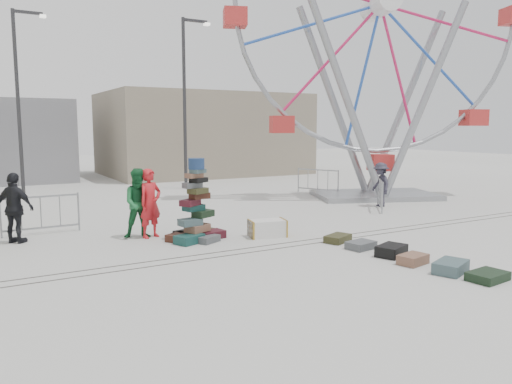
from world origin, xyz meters
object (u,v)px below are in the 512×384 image
ferris_wheel (380,30)px  barricade_dummy_c (41,215)px  suitcase_tower (196,217)px  barricade_wheel_front (380,194)px  pedestrian_grey (381,185)px  lamp_post_left (20,92)px  pedestrian_red (150,203)px  steamer_trunk (267,228)px  pedestrian_black (15,208)px  barricade_wheel_back (318,181)px  pedestrian_green (140,203)px  lamp_post_right (186,94)px

ferris_wheel → barricade_dummy_c: bearing=-154.6°
suitcase_tower → barricade_wheel_front: (7.71, 1.29, -0.05)m
ferris_wheel → pedestrian_grey: ferris_wheel is taller
lamp_post_left → pedestrian_red: bearing=-80.0°
barricade_wheel_front → steamer_trunk: bearing=147.2°
ferris_wheel → pedestrian_black: ferris_wheel is taller
barricade_wheel_back → pedestrian_green: (-9.58, -4.96, 0.38)m
lamp_post_right → pedestrian_green: bearing=-118.6°
lamp_post_right → lamp_post_left: size_ratio=1.00×
barricade_dummy_c → barricade_wheel_back: 12.26m
ferris_wheel → barricade_wheel_front: ferris_wheel is taller
barricade_dummy_c → pedestrian_black: pedestrian_black is taller
ferris_wheel → barricade_dummy_c: (-13.12, -0.89, -6.29)m
lamp_post_right → pedestrian_red: bearing=-117.2°
pedestrian_black → lamp_post_left: bearing=-52.4°
ferris_wheel → barricade_wheel_back: (-1.28, 2.29, -6.29)m
suitcase_tower → barricade_wheel_front: suitcase_tower is taller
pedestrian_red → pedestrian_green: bearing=134.3°
barricade_wheel_back → lamp_post_left: bearing=-145.6°
lamp_post_left → steamer_trunk: size_ratio=8.20×
lamp_post_right → pedestrian_grey: 10.36m
pedestrian_red → suitcase_tower: bearing=-64.5°
lamp_post_left → steamer_trunk: lamp_post_left is taller
lamp_post_left → suitcase_tower: size_ratio=3.72×
lamp_post_right → pedestrian_red: (-4.94, -9.64, -3.55)m
suitcase_tower → barricade_wheel_back: (8.40, 5.95, -0.05)m
lamp_post_right → pedestrian_black: 12.35m
pedestrian_black → barricade_wheel_back: bearing=-118.5°
barricade_wheel_front → pedestrian_red: size_ratio=1.08×
steamer_trunk → lamp_post_right: bearing=91.5°
ferris_wheel → steamer_trunk: ferris_wheel is taller
steamer_trunk → pedestrian_grey: bearing=33.0°
lamp_post_right → ferris_wheel: 9.20m
lamp_post_left → pedestrian_green: lamp_post_left is taller
pedestrian_red → barricade_wheel_back: bearing=7.5°
suitcase_tower → barricade_dummy_c: bearing=122.4°
pedestrian_grey → lamp_post_right: bearing=-137.6°
lamp_post_right → pedestrian_green: 11.41m
pedestrian_grey → barricade_wheel_back: bearing=-166.1°
lamp_post_right → barricade_wheel_back: bearing=-46.2°
barricade_wheel_back → pedestrian_red: (-9.33, -5.07, 0.38)m
ferris_wheel → steamer_trunk: 11.11m
lamp_post_right → barricade_wheel_back: size_ratio=4.00×
barricade_wheel_front → pedestrian_black: size_ratio=1.10×
pedestrian_red → ferris_wheel: bearing=-6.4°
lamp_post_right → barricade_wheel_front: (3.70, -9.23, -3.93)m
suitcase_tower → pedestrian_grey: (8.17, 1.77, 0.22)m
ferris_wheel → pedestrian_grey: 6.49m
pedestrian_green → pedestrian_black: (-2.95, 0.96, -0.03)m
ferris_wheel → steamer_trunk: (-7.85, -4.26, -6.61)m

